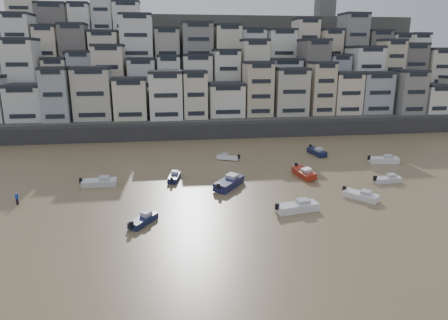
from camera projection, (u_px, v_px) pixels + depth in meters
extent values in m
plane|color=olive|center=(220.00, 306.00, 32.14)|extent=(400.00, 400.00, 0.00)
cube|color=#38383A|center=(225.00, 130.00, 95.17)|extent=(140.00, 3.00, 3.50)
cube|color=#4C4C47|center=(240.00, 124.00, 102.49)|extent=(140.00, 14.00, 4.00)
cube|color=#4C4C47|center=(233.00, 106.00, 113.17)|extent=(140.00, 14.00, 10.00)
cube|color=#4C4C47|center=(226.00, 88.00, 123.59)|extent=(140.00, 14.00, 18.00)
cube|color=#4C4C47|center=(221.00, 73.00, 134.01)|extent=(140.00, 16.00, 26.00)
cube|color=#4C4C47|center=(216.00, 63.00, 146.60)|extent=(140.00, 18.00, 32.00)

